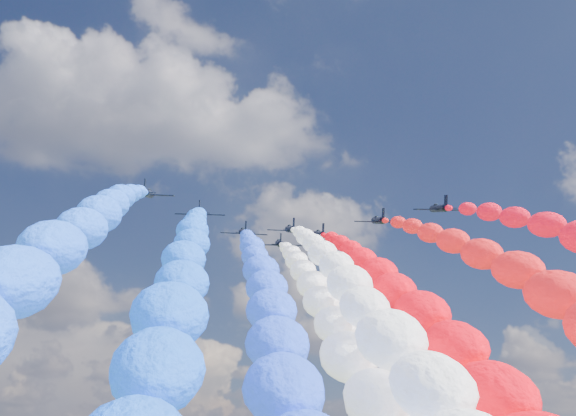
{
  "coord_description": "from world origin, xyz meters",
  "views": [
    {
      "loc": [
        -13.74,
        -120.01,
        53.87
      ],
      "look_at": [
        0.0,
        4.0,
        101.57
      ],
      "focal_mm": 43.77,
      "sensor_mm": 36.0,
      "label": 1
    }
  ],
  "objects": [
    {
      "name": "jet_0",
      "position": [
        -25.51,
        -5.51,
        99.57
      ],
      "size": [
        9.49,
        12.75,
        6.75
      ],
      "primitive_type": null,
      "rotation": [
        0.35,
        0.0,
        -0.02
      ],
      "color": "black"
    },
    {
      "name": "trail_0",
      "position": [
        -25.51,
        -65.58,
        68.38
      ],
      "size": [
        6.72,
        116.99,
        65.56
      ],
      "primitive_type": null,
      "color": "#1F5DFF"
    },
    {
      "name": "jet_1",
      "position": [
        -16.48,
        3.27,
        99.57
      ],
      "size": [
        9.61,
        12.84,
        6.75
      ],
      "primitive_type": null,
      "rotation": [
        0.35,
        0.0,
        -0.03
      ],
      "color": "black"
    },
    {
      "name": "trail_1",
      "position": [
        -16.48,
        -56.8,
        68.38
      ],
      "size": [
        6.72,
        116.99,
        65.56
      ],
      "primitive_type": null,
      "color": "blue"
    },
    {
      "name": "jet_2",
      "position": [
        -7.95,
        13.33,
        99.57
      ],
      "size": [
        9.79,
        12.97,
        6.75
      ],
      "primitive_type": null,
      "rotation": [
        0.35,
        0.0,
        0.05
      ],
      "color": "black"
    },
    {
      "name": "trail_2",
      "position": [
        -7.95,
        -46.74,
        68.38
      ],
      "size": [
        6.72,
        116.99,
        65.56
      ],
      "primitive_type": null,
      "color": "blue"
    },
    {
      "name": "jet_3",
      "position": [
        1.27,
        10.55,
        99.57
      ],
      "size": [
        9.48,
        12.75,
        6.75
      ],
      "primitive_type": null,
      "rotation": [
        0.35,
        0.0,
        0.02
      ],
      "color": "black"
    },
    {
      "name": "trail_3",
      "position": [
        1.27,
        -49.52,
        68.38
      ],
      "size": [
        6.72,
        116.99,
        65.56
      ],
      "primitive_type": null,
      "color": "white"
    },
    {
      "name": "jet_4",
      "position": [
        -0.06,
        19.95,
        99.57
      ],
      "size": [
        9.64,
        12.87,
        6.75
      ],
      "primitive_type": null,
      "rotation": [
        0.35,
        0.0,
        -0.03
      ],
      "color": "black"
    },
    {
      "name": "trail_4",
      "position": [
        -0.06,
        -40.12,
        68.38
      ],
      "size": [
        6.72,
        116.99,
        65.56
      ],
      "primitive_type": null,
      "color": "white"
    },
    {
      "name": "jet_5",
      "position": [
        7.46,
        13.02,
        99.57
      ],
      "size": [
        9.31,
        12.62,
        6.75
      ],
      "primitive_type": null,
      "rotation": [
        0.35,
        0.0,
        0.01
      ],
      "color": "black"
    },
    {
      "name": "trail_5",
      "position": [
        7.46,
        -47.04,
        68.38
      ],
      "size": [
        6.72,
        116.99,
        65.56
      ],
      "primitive_type": null,
      "color": "#F10514"
    },
    {
      "name": "jet_6",
      "position": [
        17.44,
        3.57,
        99.57
      ],
      "size": [
        9.71,
        12.91,
        6.75
      ],
      "primitive_type": null,
      "rotation": [
        0.35,
        0.0,
        -0.04
      ],
      "color": "black"
    },
    {
      "name": "trail_6",
      "position": [
        17.44,
        -56.5,
        68.38
      ],
      "size": [
        6.72,
        116.99,
        65.56
      ],
      "primitive_type": null,
      "color": "red"
    },
    {
      "name": "jet_7",
      "position": [
        26.95,
        -4.02,
        99.57
      ],
      "size": [
        9.72,
        12.92,
        6.75
      ],
      "primitive_type": null,
      "rotation": [
        0.35,
        0.0,
        -0.04
      ],
      "color": "black"
    }
  ]
}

